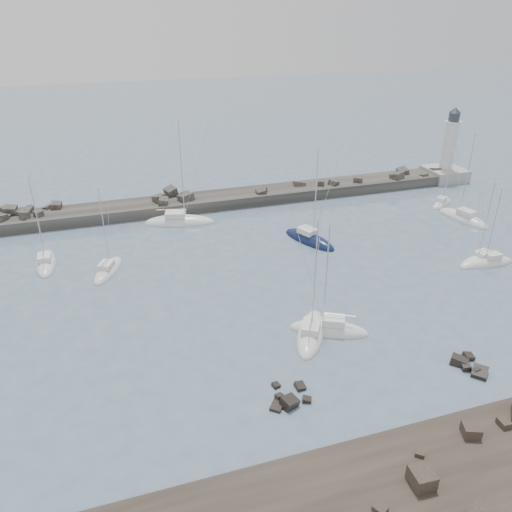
{
  "coord_description": "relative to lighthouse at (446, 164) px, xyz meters",
  "views": [
    {
      "loc": [
        -16.98,
        -40.78,
        30.92
      ],
      "look_at": [
        -0.11,
        12.0,
        2.87
      ],
      "focal_mm": 35.0,
      "sensor_mm": 36.0,
      "label": 1
    }
  ],
  "objects": [
    {
      "name": "sailboat_11",
      "position": [
        -8.96,
        -11.7,
        -2.95
      ],
      "size": [
        6.32,
        4.96,
        10.14
      ],
      "color": "silver",
      "rests_on": "ground"
    },
    {
      "name": "rock_cluster_near",
      "position": [
        -51.28,
        -48.17,
        -2.96
      ],
      "size": [
        4.04,
        3.87,
        1.5
      ],
      "color": "black",
      "rests_on": "ground"
    },
    {
      "name": "sailboat_3",
      "position": [
        -64.95,
        -19.04,
        -2.96
      ],
      "size": [
        5.26,
        7.87,
        12.02
      ],
      "color": "silver",
      "rests_on": "ground"
    },
    {
      "name": "rock_cluster_far",
      "position": [
        -33.24,
        -49.35,
        -2.98
      ],
      "size": [
        3.0,
        4.03,
        1.51
      ],
      "color": "black",
      "rests_on": "ground"
    },
    {
      "name": "rock_shelf",
      "position": [
        -47.02,
        -60.03,
        -3.07
      ],
      "size": [
        140.0,
        12.0,
        2.0
      ],
      "color": "black",
      "rests_on": "ground"
    },
    {
      "name": "sailboat_7",
      "position": [
        -36.51,
        -18.35,
        -2.93
      ],
      "size": [
        6.36,
        9.68,
        14.82
      ],
      "color": "#0D1739",
      "rests_on": "ground"
    },
    {
      "name": "breakwater",
      "position": [
        -54.98,
        0.02,
        -2.79
      ],
      "size": [
        115.0,
        6.64,
        5.25
      ],
      "color": "#302E2B",
      "rests_on": "ground"
    },
    {
      "name": "sailboat_6",
      "position": [
        -45.51,
        -39.8,
        -2.95
      ],
      "size": [
        6.81,
        8.96,
        13.93
      ],
      "color": "silver",
      "rests_on": "ground"
    },
    {
      "name": "sailboat_10",
      "position": [
        -17.23,
        -31.43,
        -2.96
      ],
      "size": [
        8.05,
        4.08,
        12.19
      ],
      "color": "silver",
      "rests_on": "ground"
    },
    {
      "name": "sailboat_1",
      "position": [
        -72.73,
        -14.53,
        -2.95
      ],
      "size": [
        2.66,
        8.21,
        12.98
      ],
      "color": "silver",
      "rests_on": "ground"
    },
    {
      "name": "lighthouse",
      "position": [
        0.0,
        0.0,
        0.0
      ],
      "size": [
        7.0,
        7.0,
        14.6
      ],
      "color": "gray",
      "rests_on": "ground"
    },
    {
      "name": "sailboat_8",
      "position": [
        -16.61,
        -32.28,
        -2.95
      ],
      "size": [
        7.32,
        2.69,
        11.55
      ],
      "color": "silver",
      "rests_on": "ground"
    },
    {
      "name": "sailboat_9",
      "position": [
        -9.86,
        -18.46,
        -2.94
      ],
      "size": [
        4.76,
        9.75,
        14.87
      ],
      "color": "silver",
      "rests_on": "ground"
    },
    {
      "name": "sailboat_4",
      "position": [
        -53.42,
        -5.99,
        -2.94
      ],
      "size": [
        11.56,
        6.14,
        17.37
      ],
      "color": "silver",
      "rests_on": "ground"
    },
    {
      "name": "sailboat_5",
      "position": [
        -43.42,
        -39.77,
        -2.93
      ],
      "size": [
        8.56,
        6.11,
        13.35
      ],
      "color": "silver",
      "rests_on": "ground"
    },
    {
      "name": "ground",
      "position": [
        -47.0,
        -38.0,
        -3.09
      ],
      "size": [
        400.0,
        400.0,
        0.0
      ],
      "primitive_type": "plane",
      "color": "slate",
      "rests_on": "ground"
    }
  ]
}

